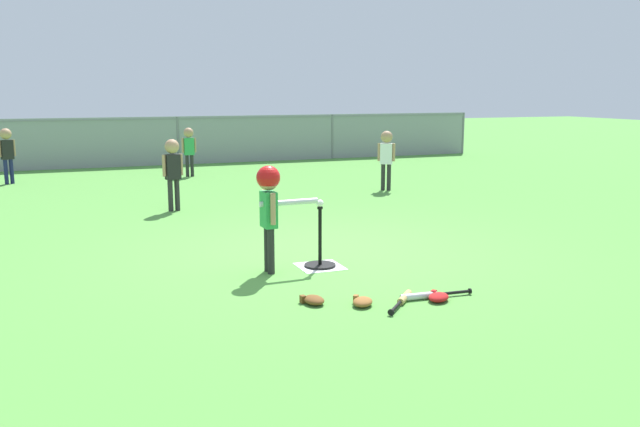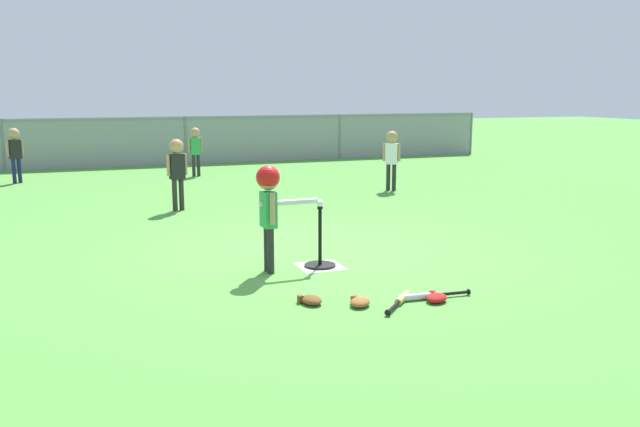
{
  "view_description": "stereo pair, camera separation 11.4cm",
  "coord_description": "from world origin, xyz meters",
  "px_view_note": "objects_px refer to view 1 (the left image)",
  "views": [
    {
      "loc": [
        -2.63,
        -6.69,
        1.77
      ],
      "look_at": [
        -0.25,
        -0.58,
        0.55
      ],
      "focal_mm": 37.33,
      "sensor_mm": 36.0,
      "label": 1
    },
    {
      "loc": [
        -2.52,
        -6.73,
        1.77
      ],
      "look_at": [
        -0.25,
        -0.58,
        0.55
      ],
      "focal_mm": 37.33,
      "sensor_mm": 36.0,
      "label": 2
    }
  ],
  "objects_px": {
    "spare_bat_silver": "(426,296)",
    "glove_by_plate": "(362,302)",
    "fielder_deep_center": "(189,145)",
    "glove_near_bats": "(438,297)",
    "batter_child": "(270,197)",
    "fielder_near_left": "(386,152)",
    "batting_tee": "(320,258)",
    "baseball_on_tee": "(320,203)",
    "fielder_near_right": "(173,165)",
    "fielder_deep_left": "(7,148)",
    "glove_tossed_aside": "(313,300)",
    "spare_bat_wood": "(403,299)"
  },
  "relations": [
    {
      "from": "spare_bat_silver",
      "to": "glove_by_plate",
      "type": "xyz_separation_m",
      "value": [
        -0.59,
        0.03,
        0.01
      ]
    },
    {
      "from": "glove_by_plate",
      "to": "fielder_deep_center",
      "type": "bearing_deg",
      "value": 88.69
    },
    {
      "from": "glove_near_bats",
      "to": "batter_child",
      "type": "bearing_deg",
      "value": 127.4
    },
    {
      "from": "fielder_near_left",
      "to": "glove_by_plate",
      "type": "bearing_deg",
      "value": -118.54
    },
    {
      "from": "batting_tee",
      "to": "fielder_deep_center",
      "type": "relative_size",
      "value": 0.61
    },
    {
      "from": "baseball_on_tee",
      "to": "batter_child",
      "type": "relative_size",
      "value": 0.07
    },
    {
      "from": "fielder_near_right",
      "to": "spare_bat_silver",
      "type": "distance_m",
      "value": 5.28
    },
    {
      "from": "baseball_on_tee",
      "to": "fielder_deep_left",
      "type": "xyz_separation_m",
      "value": [
        -3.34,
        7.81,
        0.03
      ]
    },
    {
      "from": "fielder_near_right",
      "to": "glove_by_plate",
      "type": "distance_m",
      "value": 5.13
    },
    {
      "from": "spare_bat_silver",
      "to": "fielder_near_left",
      "type": "bearing_deg",
      "value": 66.29
    },
    {
      "from": "batter_child",
      "to": "spare_bat_silver",
      "type": "distance_m",
      "value": 1.79
    },
    {
      "from": "fielder_deep_center",
      "to": "spare_bat_silver",
      "type": "bearing_deg",
      "value": -87.56
    },
    {
      "from": "spare_bat_silver",
      "to": "glove_tossed_aside",
      "type": "distance_m",
      "value": 0.98
    },
    {
      "from": "baseball_on_tee",
      "to": "glove_tossed_aside",
      "type": "height_order",
      "value": "baseball_on_tee"
    },
    {
      "from": "spare_bat_silver",
      "to": "glove_tossed_aside",
      "type": "bearing_deg",
      "value": 166.79
    },
    {
      "from": "fielder_deep_left",
      "to": "fielder_near_right",
      "type": "distance_m",
      "value": 4.76
    },
    {
      "from": "batting_tee",
      "to": "spare_bat_wood",
      "type": "distance_m",
      "value": 1.36
    },
    {
      "from": "spare_bat_silver",
      "to": "glove_near_bats",
      "type": "height_order",
      "value": "glove_near_bats"
    },
    {
      "from": "batting_tee",
      "to": "spare_bat_silver",
      "type": "distance_m",
      "value": 1.4
    },
    {
      "from": "baseball_on_tee",
      "to": "fielder_deep_center",
      "type": "distance_m",
      "value": 7.65
    },
    {
      "from": "batting_tee",
      "to": "baseball_on_tee",
      "type": "relative_size",
      "value": 8.34
    },
    {
      "from": "batter_child",
      "to": "fielder_deep_center",
      "type": "relative_size",
      "value": 1.05
    },
    {
      "from": "batting_tee",
      "to": "spare_bat_wood",
      "type": "height_order",
      "value": "batting_tee"
    },
    {
      "from": "baseball_on_tee",
      "to": "batter_child",
      "type": "bearing_deg",
      "value": -177.77
    },
    {
      "from": "batting_tee",
      "to": "glove_by_plate",
      "type": "bearing_deg",
      "value": -95.49
    },
    {
      "from": "fielder_deep_left",
      "to": "glove_by_plate",
      "type": "xyz_separation_m",
      "value": [
        3.22,
        -9.1,
        -0.65
      ]
    },
    {
      "from": "spare_bat_wood",
      "to": "fielder_near_right",
      "type": "bearing_deg",
      "value": 102.15
    },
    {
      "from": "fielder_deep_left",
      "to": "fielder_deep_center",
      "type": "xyz_separation_m",
      "value": [
        3.42,
        -0.16,
        -0.03
      ]
    },
    {
      "from": "glove_by_plate",
      "to": "glove_tossed_aside",
      "type": "bearing_deg",
      "value": 152.18
    },
    {
      "from": "batting_tee",
      "to": "fielder_deep_left",
      "type": "height_order",
      "value": "fielder_deep_left"
    },
    {
      "from": "fielder_deep_left",
      "to": "glove_near_bats",
      "type": "relative_size",
      "value": 3.89
    },
    {
      "from": "batter_child",
      "to": "spare_bat_silver",
      "type": "height_order",
      "value": "batter_child"
    },
    {
      "from": "fielder_near_left",
      "to": "glove_tossed_aside",
      "type": "xyz_separation_m",
      "value": [
        -3.49,
        -5.56,
        -0.65
      ]
    },
    {
      "from": "baseball_on_tee",
      "to": "glove_near_bats",
      "type": "relative_size",
      "value": 0.27
    },
    {
      "from": "batting_tee",
      "to": "fielder_near_right",
      "type": "bearing_deg",
      "value": 103.05
    },
    {
      "from": "spare_bat_wood",
      "to": "glove_by_plate",
      "type": "height_order",
      "value": "glove_by_plate"
    },
    {
      "from": "fielder_near_left",
      "to": "glove_tossed_aside",
      "type": "relative_size",
      "value": 4.47
    },
    {
      "from": "fielder_deep_left",
      "to": "fielder_near_right",
      "type": "height_order",
      "value": "fielder_near_right"
    },
    {
      "from": "spare_bat_wood",
      "to": "glove_tossed_aside",
      "type": "bearing_deg",
      "value": 161.1
    },
    {
      "from": "spare_bat_wood",
      "to": "fielder_near_left",
      "type": "bearing_deg",
      "value": 64.44
    },
    {
      "from": "spare_bat_silver",
      "to": "glove_by_plate",
      "type": "height_order",
      "value": "glove_by_plate"
    },
    {
      "from": "fielder_deep_center",
      "to": "glove_near_bats",
      "type": "distance_m",
      "value": 9.1
    },
    {
      "from": "fielder_near_left",
      "to": "spare_bat_wood",
      "type": "height_order",
      "value": "fielder_near_left"
    },
    {
      "from": "fielder_deep_left",
      "to": "fielder_near_right",
      "type": "xyz_separation_m",
      "value": [
        2.47,
        -4.07,
        0.0
      ]
    },
    {
      "from": "batting_tee",
      "to": "fielder_deep_left",
      "type": "distance_m",
      "value": 8.52
    },
    {
      "from": "batting_tee",
      "to": "fielder_near_left",
      "type": "bearing_deg",
      "value": 56.05
    },
    {
      "from": "fielder_near_right",
      "to": "spare_bat_silver",
      "type": "bearing_deg",
      "value": -75.28
    },
    {
      "from": "fielder_deep_left",
      "to": "spare_bat_silver",
      "type": "xyz_separation_m",
      "value": [
        3.8,
        -9.14,
        -0.65
      ]
    },
    {
      "from": "batter_child",
      "to": "fielder_deep_left",
      "type": "height_order",
      "value": "fielder_deep_left"
    },
    {
      "from": "fielder_near_left",
      "to": "glove_by_plate",
      "type": "xyz_separation_m",
      "value": [
        -3.13,
        -5.75,
        -0.65
      ]
    }
  ]
}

